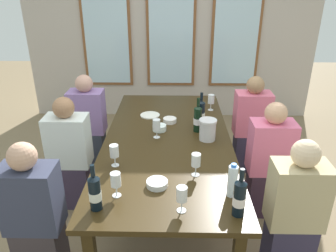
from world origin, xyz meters
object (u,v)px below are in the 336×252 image
object	(u,v)px
wine_bottle_2	(198,119)
wine_glass_2	(116,181)
seated_person_1	(294,214)
tasting_bowl_0	(157,183)
wine_glass_5	(157,125)
seated_person_3	(269,163)
wine_glass_1	(211,99)
white_plate_0	(150,115)
wine_glass_4	(196,161)
wine_bottle_3	(95,192)
water_bottle	(232,181)
tasting_bowl_1	(170,120)
seated_person_2	(70,156)
metal_pitcher	(208,130)
seated_person_5	(251,127)
wine_glass_3	(182,195)
tasting_bowl_2	(159,128)
seated_person_4	(89,125)
wine_bottle_0	(239,198)
wine_glass_0	(114,152)
seated_person_0	(35,217)
wine_bottle_1	(201,113)
dining_table	(168,145)

from	to	relation	value
wine_bottle_2	wine_glass_2	distance (m)	1.17
seated_person_1	tasting_bowl_0	bearing A→B (deg)	179.07
wine_glass_5	seated_person_3	size ratio (longest dim) A/B	0.16
wine_glass_1	seated_person_1	distance (m)	1.55
white_plate_0	seated_person_1	bearing A→B (deg)	-49.05
wine_glass_1	wine_glass_4	distance (m)	1.31
wine_bottle_3	water_bottle	bearing A→B (deg)	10.08
tasting_bowl_1	seated_person_2	bearing A→B (deg)	-160.57
wine_bottle_2	seated_person_1	bearing A→B (deg)	-54.93
metal_pitcher	seated_person_1	size ratio (longest dim) A/B	0.17
wine_glass_1	seated_person_5	bearing A→B (deg)	3.35
wine_glass_3	seated_person_3	xyz separation A→B (m)	(0.80, 0.94, -0.34)
water_bottle	tasting_bowl_0	bearing A→B (deg)	169.07
tasting_bowl_2	wine_glass_4	xyz separation A→B (m)	(0.30, -0.76, 0.09)
seated_person_4	metal_pitcher	bearing A→B (deg)	-30.96
wine_glass_1	wine_glass_5	xyz separation A→B (m)	(-0.55, -0.68, 0.00)
seated_person_3	seated_person_4	xyz separation A→B (m)	(-1.82, 0.80, 0.00)
wine_bottle_3	wine_glass_3	distance (m)	0.53
wine_glass_3	seated_person_5	size ratio (longest dim) A/B	0.16
wine_bottle_2	seated_person_3	bearing A→B (deg)	-18.70
wine_bottle_0	seated_person_5	bearing A→B (deg)	75.12
tasting_bowl_0	seated_person_1	size ratio (longest dim) A/B	0.13
seated_person_5	wine_bottle_0	bearing A→B (deg)	-104.88
wine_glass_3	seated_person_1	size ratio (longest dim) A/B	0.16
tasting_bowl_0	wine_glass_3	world-z (taller)	wine_glass_3
wine_glass_0	seated_person_0	xyz separation A→B (m)	(-0.52, -0.35, -0.34)
wine_glass_1	seated_person_2	distance (m)	1.55
wine_glass_2	seated_person_0	world-z (taller)	seated_person_0
wine_bottle_1	tasting_bowl_1	xyz separation A→B (m)	(-0.30, 0.07, -0.11)
metal_pitcher	seated_person_3	xyz separation A→B (m)	(0.56, -0.04, -0.31)
seated_person_5	water_bottle	bearing A→B (deg)	-106.96
dining_table	wine_glass_0	distance (m)	0.63
tasting_bowl_1	wine_glass_4	xyz separation A→B (m)	(0.20, -0.95, 0.10)
wine_bottle_2	wine_glass_0	world-z (taller)	wine_bottle_2
seated_person_2	wine_glass_3	bearing A→B (deg)	-45.22
tasting_bowl_2	wine_glass_1	world-z (taller)	wine_glass_1
dining_table	seated_person_3	bearing A→B (deg)	-2.93
tasting_bowl_1	seated_person_1	bearing A→B (deg)	-50.97
water_bottle	seated_person_3	distance (m)	0.96
wine_bottle_1	seated_person_5	bearing A→B (deg)	35.87
wine_glass_0	seated_person_5	world-z (taller)	seated_person_5
wine_bottle_0	tasting_bowl_1	world-z (taller)	wine_bottle_0
seated_person_1	wine_bottle_2	bearing A→B (deg)	125.07
wine_glass_0	wine_glass_3	distance (m)	0.72
tasting_bowl_1	wine_glass_1	bearing A→B (deg)	37.65
tasting_bowl_1	wine_glass_1	world-z (taller)	wine_glass_1
seated_person_0	tasting_bowl_2	bearing A→B (deg)	50.03
wine_bottle_0	tasting_bowl_0	bearing A→B (deg)	150.40
metal_pitcher	wine_bottle_1	world-z (taller)	wine_bottle_1
wine_glass_3	tasting_bowl_0	bearing A→B (deg)	122.17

